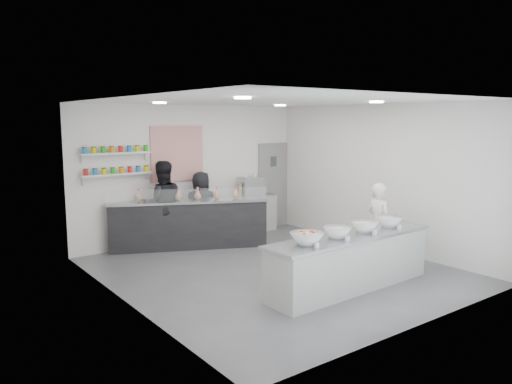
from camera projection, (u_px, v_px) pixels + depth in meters
floor at (275, 271)px, 8.94m from camera, size 6.00×6.00×0.00m
ceiling at (276, 101)px, 8.50m from camera, size 6.00×6.00×0.00m
back_wall at (191, 173)px, 11.11m from camera, size 5.50×0.00×5.50m
left_wall at (125, 204)px, 7.10m from camera, size 0.00×6.00×6.00m
right_wall at (379, 177)px, 10.34m from camera, size 0.00×6.00×6.00m
back_door at (273, 185)px, 12.50m from camera, size 0.88×0.04×2.10m
pattern_panel at (177, 154)px, 10.81m from camera, size 1.25×0.03×1.20m
jar_shelf_lower at (117, 174)px, 9.98m from camera, size 1.45×0.22×0.04m
jar_shelf_upper at (116, 153)px, 9.92m from camera, size 1.45×0.22×0.04m
preserve_jars at (117, 160)px, 9.92m from camera, size 1.45×0.10×0.56m
downlight_0 at (243, 98)px, 6.89m from camera, size 0.24×0.24×0.02m
downlight_1 at (376, 102)px, 8.54m from camera, size 0.24×0.24×0.02m
downlight_2 at (160, 103)px, 8.95m from camera, size 0.24×0.24×0.02m
downlight_3 at (280, 105)px, 10.60m from camera, size 0.24×0.24×0.02m
prep_counter at (350, 262)px, 7.96m from camera, size 3.22×0.83×0.87m
back_bar at (189, 224)px, 10.48m from camera, size 3.23×1.93×1.02m
sneeze_guard at (189, 195)px, 10.11m from camera, size 2.94×1.37×0.28m
espresso_ledge at (253, 213)px, 12.00m from camera, size 1.19×0.38×0.88m
espresso_machine at (250, 187)px, 11.86m from camera, size 0.57×0.39×0.43m
cup_stacks at (241, 190)px, 11.70m from camera, size 0.24×0.24×0.33m
prep_bowls at (351, 230)px, 7.89m from camera, size 2.41×0.62×0.18m
label_cards at (377, 239)px, 7.45m from camera, size 2.01×0.04×0.07m
cookie_bags at (188, 194)px, 10.39m from camera, size 2.00×1.03×0.26m
woman_prep at (379, 224)px, 9.22m from camera, size 0.44×0.61×1.54m
staff_left at (162, 205)px, 10.34m from camera, size 1.06×0.93×1.85m
staff_right at (201, 207)px, 10.91m from camera, size 0.89×0.73×1.57m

